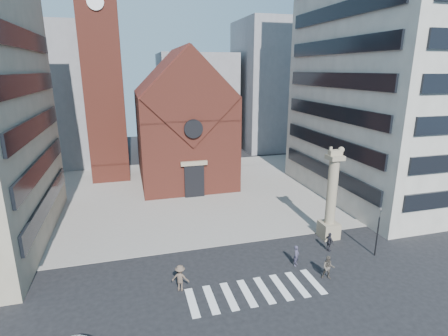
{
  "coord_description": "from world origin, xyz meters",
  "views": [
    {
      "loc": [
        -7.32,
        -22.97,
        15.15
      ],
      "look_at": [
        1.28,
        8.0,
        6.03
      ],
      "focal_mm": 28.0,
      "sensor_mm": 36.0,
      "label": 1
    }
  ],
  "objects_px": {
    "pedestrian_2": "(329,242)",
    "scooter_0": "(148,195)",
    "pedestrian_1": "(328,268)",
    "pedestrian_0": "(296,256)",
    "lion_column": "(331,203)",
    "traffic_light": "(378,231)"
  },
  "relations": [
    {
      "from": "pedestrian_1",
      "to": "pedestrian_0",
      "type": "bearing_deg",
      "value": 148.94
    },
    {
      "from": "traffic_light",
      "to": "lion_column",
      "type": "bearing_deg",
      "value": 116.46
    },
    {
      "from": "traffic_light",
      "to": "scooter_0",
      "type": "distance_m",
      "value": 25.81
    },
    {
      "from": "pedestrian_1",
      "to": "traffic_light",
      "type": "bearing_deg",
      "value": 45.88
    },
    {
      "from": "pedestrian_0",
      "to": "pedestrian_1",
      "type": "height_order",
      "value": "pedestrian_1"
    },
    {
      "from": "pedestrian_1",
      "to": "pedestrian_2",
      "type": "height_order",
      "value": "pedestrian_1"
    },
    {
      "from": "pedestrian_2",
      "to": "scooter_0",
      "type": "distance_m",
      "value": 22.24
    },
    {
      "from": "lion_column",
      "to": "pedestrian_1",
      "type": "xyz_separation_m",
      "value": [
        -3.7,
        -5.93,
        -2.53
      ]
    },
    {
      "from": "traffic_light",
      "to": "pedestrian_2",
      "type": "bearing_deg",
      "value": 152.72
    },
    {
      "from": "pedestrian_0",
      "to": "scooter_0",
      "type": "xyz_separation_m",
      "value": [
        -10.48,
        18.39,
        -0.41
      ]
    },
    {
      "from": "traffic_light",
      "to": "scooter_0",
      "type": "xyz_separation_m",
      "value": [
        -17.61,
        18.78,
        -1.84
      ]
    },
    {
      "from": "pedestrian_2",
      "to": "scooter_0",
      "type": "relative_size",
      "value": 1.11
    },
    {
      "from": "pedestrian_0",
      "to": "pedestrian_2",
      "type": "height_order",
      "value": "pedestrian_0"
    },
    {
      "from": "pedestrian_0",
      "to": "scooter_0",
      "type": "bearing_deg",
      "value": 75.3
    },
    {
      "from": "pedestrian_2",
      "to": "scooter_0",
      "type": "xyz_separation_m",
      "value": [
        -14.27,
        17.06,
        -0.4
      ]
    },
    {
      "from": "lion_column",
      "to": "pedestrian_0",
      "type": "xyz_separation_m",
      "value": [
        -5.14,
        -3.61,
        -2.6
      ]
    },
    {
      "from": "pedestrian_1",
      "to": "pedestrian_2",
      "type": "xyz_separation_m",
      "value": [
        2.35,
        3.65,
        -0.08
      ]
    },
    {
      "from": "lion_column",
      "to": "pedestrian_2",
      "type": "bearing_deg",
      "value": -120.66
    },
    {
      "from": "lion_column",
      "to": "traffic_light",
      "type": "height_order",
      "value": "lion_column"
    },
    {
      "from": "lion_column",
      "to": "pedestrian_2",
      "type": "xyz_separation_m",
      "value": [
        -1.35,
        -2.28,
        -2.61
      ]
    },
    {
      "from": "pedestrian_0",
      "to": "pedestrian_1",
      "type": "distance_m",
      "value": 2.73
    },
    {
      "from": "pedestrian_2",
      "to": "traffic_light",
      "type": "bearing_deg",
      "value": -128.53
    }
  ]
}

